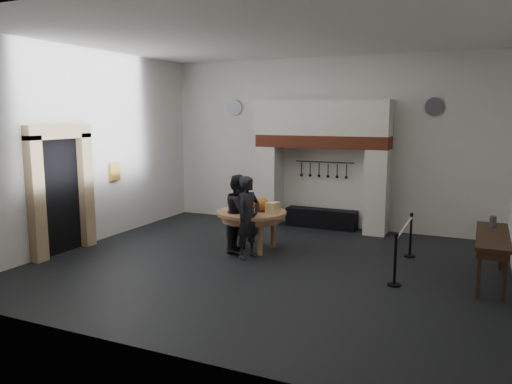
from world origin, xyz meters
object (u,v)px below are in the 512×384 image
at_px(visitor_near, 248,217).
at_px(barrier_post_near, 395,261).
at_px(iron_range, 321,218).
at_px(visitor_far, 240,213).
at_px(side_table, 493,236).
at_px(barrier_post_far, 411,236).
at_px(work_table, 252,213).

xyz_separation_m(visitor_near, barrier_post_near, (3.11, -0.49, -0.42)).
height_order(iron_range, visitor_far, visitor_far).
xyz_separation_m(visitor_far, side_table, (5.05, -0.02, 0.01)).
bearing_deg(side_table, barrier_post_far, 143.85).
bearing_deg(visitor_near, barrier_post_near, -81.97).
distance_m(work_table, side_table, 4.89).
xyz_separation_m(side_table, barrier_post_near, (-1.55, -0.87, -0.42)).
height_order(visitor_near, visitor_far, visitor_near).
distance_m(work_table, visitor_near, 0.68).
relative_size(visitor_near, visitor_far, 1.02).
bearing_deg(iron_range, visitor_near, -99.28).
bearing_deg(visitor_far, barrier_post_far, -82.83).
relative_size(iron_range, barrier_post_far, 2.11).
bearing_deg(barrier_post_near, iron_range, 123.33).
bearing_deg(visitor_far, iron_range, -28.03).
xyz_separation_m(iron_range, visitor_far, (-0.95, -2.99, 0.61)).
height_order(iron_range, barrier_post_near, barrier_post_near).
relative_size(work_table, visitor_far, 0.91).
height_order(iron_range, barrier_post_far, barrier_post_far).
distance_m(iron_range, work_table, 2.92).
bearing_deg(work_table, visitor_far, -125.72).
distance_m(work_table, visitor_far, 0.30).
height_order(iron_range, work_table, work_table).
distance_m(visitor_far, barrier_post_near, 3.64).
distance_m(work_table, barrier_post_near, 3.54).
height_order(work_table, visitor_far, visitor_far).
height_order(work_table, visitor_near, visitor_near).
relative_size(iron_range, barrier_post_near, 2.11).
xyz_separation_m(visitor_near, side_table, (4.65, 0.38, -0.00)).
height_order(visitor_far, side_table, visitor_far).
bearing_deg(iron_range, visitor_far, -107.68).
xyz_separation_m(visitor_near, visitor_far, (-0.40, 0.40, -0.02)).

